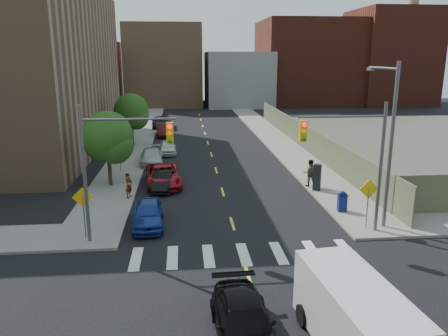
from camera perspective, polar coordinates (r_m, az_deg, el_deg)
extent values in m
plane|color=black|center=(17.84, 4.11, -16.75)|extent=(160.00, 160.00, 0.00)
cube|color=gray|center=(57.51, -10.45, 5.01)|extent=(3.50, 73.00, 0.15)
cube|color=gray|center=(58.22, 4.99, 5.30)|extent=(3.50, 73.00, 0.15)
cube|color=#62694A|center=(45.46, 10.36, 4.06)|extent=(0.12, 44.00, 2.50)
cube|color=#592319|center=(87.28, -18.59, 11.55)|extent=(14.00, 18.00, 12.00)
cube|color=#8C6B4C|center=(87.13, -7.80, 13.13)|extent=(14.00, 16.00, 15.00)
cube|color=gray|center=(85.82, 1.78, 11.57)|extent=(12.00, 16.00, 10.00)
cube|color=#592319|center=(90.48, 10.71, 13.38)|extent=(18.00, 18.00, 16.00)
cube|color=#592319|center=(94.26, 20.74, 13.36)|extent=(14.00, 16.00, 18.00)
cylinder|color=#8C6B4C|center=(96.18, 23.24, 16.13)|extent=(1.80, 1.80, 28.00)
cylinder|color=#59595E|center=(22.34, -17.74, -1.13)|extent=(0.18, 0.18, 7.00)
cylinder|color=#59595E|center=(21.41, -12.39, 6.23)|extent=(4.50, 0.12, 0.12)
cube|color=#E5A50C|center=(21.37, -7.08, 4.54)|extent=(0.35, 0.30, 1.05)
cylinder|color=#59595E|center=(24.06, 19.75, -0.22)|extent=(0.18, 0.18, 7.00)
cylinder|color=#59595E|center=(22.67, 15.15, 6.51)|extent=(4.50, 0.12, 0.12)
cube|color=#E5A50C|center=(22.17, 10.29, 4.77)|extent=(0.35, 0.30, 1.05)
cylinder|color=#59595E|center=(24.58, 20.94, 2.37)|extent=(0.20, 0.20, 9.00)
cylinder|color=#59595E|center=(25.66, 20.09, 12.17)|extent=(0.12, 3.50, 0.12)
cube|color=#59595E|center=(27.12, 18.62, 12.15)|extent=(0.25, 0.60, 0.18)
cylinder|color=#59595E|center=(23.56, -17.78, -6.22)|extent=(0.06, 0.06, 2.40)
cube|color=yellow|center=(23.21, -17.99, -3.67)|extent=(1.06, 0.04, 1.06)
cylinder|color=#59595E|center=(25.01, 18.20, -5.05)|extent=(0.06, 0.06, 2.40)
cube|color=yellow|center=(24.68, 18.40, -2.64)|extent=(1.06, 0.04, 1.06)
cylinder|color=#59595E|center=(36.32, -13.41, 1.24)|extent=(0.06, 0.06, 2.40)
cube|color=yellow|center=(36.09, -13.51, 2.94)|extent=(1.06, 0.04, 1.06)
cylinder|color=#332114|center=(32.48, -14.70, -0.16)|extent=(0.28, 0.28, 2.64)
sphere|color=#1A4213|center=(31.98, -14.97, 4.01)|extent=(3.60, 3.60, 3.60)
sphere|color=#1A4213|center=(31.72, -14.10, 2.87)|extent=(2.64, 2.64, 2.64)
sphere|color=#1A4213|center=(32.51, -15.51, 3.38)|extent=(2.88, 2.88, 2.88)
cylinder|color=#332114|center=(47.03, -11.88, 4.42)|extent=(0.28, 0.28, 2.64)
sphere|color=#1A4213|center=(46.68, -12.03, 7.32)|extent=(3.60, 3.60, 3.60)
sphere|color=#1A4213|center=(46.41, -11.42, 6.56)|extent=(2.64, 2.64, 2.64)
sphere|color=#1A4213|center=(47.17, -12.44, 6.85)|extent=(2.88, 2.88, 2.88)
imported|color=navy|center=(24.77, -9.94, -5.90)|extent=(1.91, 4.30, 1.44)
imported|color=black|center=(31.38, -8.02, -1.59)|extent=(1.62, 4.04, 1.30)
imported|color=maroon|center=(32.22, -7.96, -0.99)|extent=(2.99, 5.58, 1.49)
imported|color=#ABADB3|center=(38.69, -9.48, 1.46)|extent=(2.19, 4.83, 1.37)
imported|color=silver|center=(42.72, -7.37, 2.72)|extent=(1.76, 3.97, 1.33)
imported|color=#3D110C|center=(52.30, -8.03, 4.84)|extent=(1.78, 4.15, 1.33)
imported|color=black|center=(58.36, -8.13, 5.94)|extent=(2.99, 5.79, 1.56)
imported|color=black|center=(15.28, 2.64, -19.53)|extent=(2.15, 4.84, 1.38)
cube|color=silver|center=(14.99, 16.70, -18.19)|extent=(2.56, 5.55, 2.28)
cube|color=black|center=(16.43, 13.42, -13.64)|extent=(2.02, 1.42, 0.93)
cylinder|color=black|center=(16.46, 10.32, -18.41)|extent=(0.36, 0.81, 0.79)
cylinder|color=black|center=(17.19, 16.74, -17.28)|extent=(0.36, 0.81, 0.79)
cube|color=navy|center=(27.25, 15.17, -4.48)|extent=(0.52, 0.41, 0.97)
cylinder|color=navy|center=(27.10, 15.24, -3.47)|extent=(0.51, 0.25, 0.50)
cube|color=black|center=(30.98, 12.04, -1.17)|extent=(0.65, 0.59, 1.85)
imported|color=gray|center=(29.32, -12.33, -2.26)|extent=(0.61, 0.72, 1.67)
imported|color=gray|center=(31.80, 11.14, -0.63)|extent=(1.05, 0.88, 1.95)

